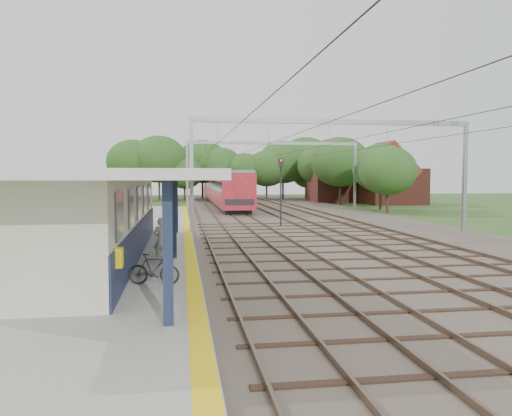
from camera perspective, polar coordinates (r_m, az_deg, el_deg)
ground at (r=15.49m, az=13.10°, el=-9.96°), size 160.00×160.00×0.00m
ballast_bed at (r=45.16m, az=3.75°, el=-0.83°), size 18.00×90.00×0.10m
platform at (r=28.26m, az=-12.37°, el=-3.40°), size 5.00×52.00×0.35m
yellow_stripe at (r=28.17m, az=-7.80°, el=-3.00°), size 0.45×52.00×0.01m
station_building at (r=21.29m, az=-17.39°, el=-0.74°), size 3.41×18.00×3.40m
canopy at (r=20.10m, az=-14.79°, el=3.62°), size 6.40×20.00×3.44m
rail_tracks at (r=44.68m, az=0.61°, el=-0.71°), size 11.80×88.00×0.15m
catenary_system at (r=40.32m, az=4.36°, el=6.39°), size 17.22×88.00×7.00m
tree_band at (r=71.74m, az=-0.99°, el=4.76°), size 31.72×30.88×8.82m
house_near at (r=65.62m, az=15.38°, el=3.04°), size 7.00×6.12×7.89m
house_far at (r=69.42m, az=9.59°, el=3.35°), size 8.00×6.12×8.66m
person at (r=19.16m, az=-10.76°, el=-3.62°), size 0.72×0.59×1.72m
bicycle at (r=15.46m, az=-11.59°, el=-6.86°), size 1.62×0.73×0.94m
train at (r=62.93m, az=-3.91°, el=2.46°), size 3.08×38.29×4.03m
signal_post at (r=35.15m, az=2.85°, el=2.98°), size 0.34×0.28×4.85m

